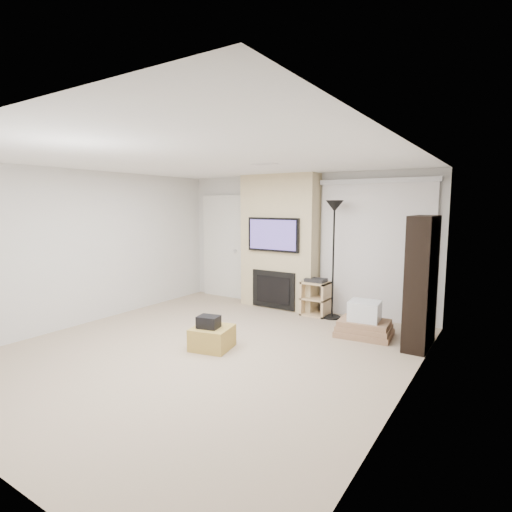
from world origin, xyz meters
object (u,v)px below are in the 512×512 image
Objects in this scene: ottoman at (212,338)px; bookshelf at (421,282)px; floor_lamp at (334,226)px; av_stand at (316,296)px; box_stack at (364,323)px.

bookshelf is at bearing 34.67° from ottoman.
floor_lamp is 1.28m from av_stand.
av_stand is at bearing 148.85° from box_stack.
floor_lamp is (0.80, 2.27, 1.44)m from ottoman.
bookshelf reaches higher than ottoman.
bookshelf is (1.86, -0.68, 0.55)m from av_stand.
box_stack is 1.04m from bookshelf.
floor_lamp is at bearing 156.90° from bookshelf.
bookshelf is (0.77, -0.02, 0.70)m from box_stack.
box_stack is at bearing 178.56° from bookshelf.
floor_lamp reaches higher than av_stand.
av_stand is (0.48, 2.29, 0.20)m from ottoman.
ottoman is 0.25× the size of floor_lamp.
bookshelf is (1.54, -0.65, -0.69)m from floor_lamp.
floor_lamp is at bearing -4.31° from av_stand.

